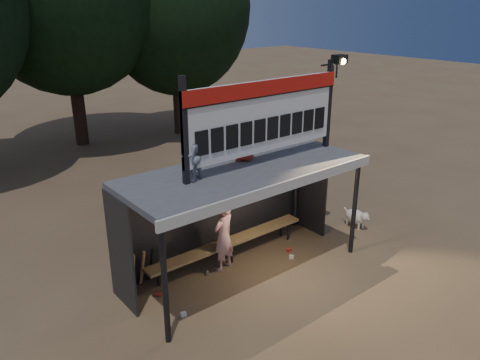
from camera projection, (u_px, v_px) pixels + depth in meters
name	position (u px, v px, depth m)	size (l,w,h in m)	color
ground	(244.00, 271.00, 9.94)	(80.00, 80.00, 0.00)	#4E3B27
player	(223.00, 236.00, 9.77)	(0.56, 0.37, 1.54)	white
child_a	(191.00, 156.00, 8.30)	(0.46, 0.36, 0.95)	slate
child_b	(244.00, 135.00, 9.38)	(0.52, 0.34, 1.06)	#B4291B
dugout_shelter	(237.00, 187.00, 9.46)	(5.10, 2.08, 2.32)	#3F3F42
scoreboard_assembly	(268.00, 113.00, 9.08)	(4.10, 0.27, 1.99)	black
bench	(229.00, 243.00, 10.19)	(4.00, 0.35, 0.48)	olive
tree_right	(175.00, 7.00, 18.68)	(6.08, 6.08, 8.72)	black
dog	(357.00, 217.00, 11.80)	(0.36, 0.81, 0.49)	beige
bats	(147.00, 266.00, 9.30)	(0.67, 0.35, 0.84)	olive
litter	(231.00, 275.00, 9.70)	(3.31, 0.99, 0.08)	#AD241D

